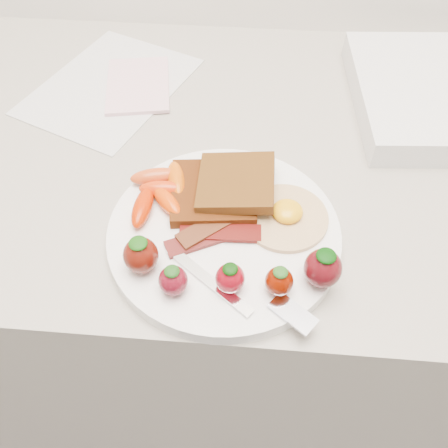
{
  "coord_description": "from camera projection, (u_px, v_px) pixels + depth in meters",
  "views": [
    {
      "loc": [
        0.01,
        1.18,
        1.37
      ],
      "look_at": [
        -0.02,
        1.53,
        0.93
      ],
      "focal_mm": 40.0,
      "sensor_mm": 36.0,
      "label": 1
    }
  ],
  "objects": [
    {
      "name": "paper_sheet",
      "position": [
        110.0,
        86.0,
        0.77
      ],
      "size": [
        0.28,
        0.31,
        0.0
      ],
      "primitive_type": "cube",
      "rotation": [
        0.0,
        0.0,
        -0.4
      ],
      "color": "silver",
      "rests_on": "counter"
    },
    {
      "name": "notepad",
      "position": [
        138.0,
        85.0,
        0.77
      ],
      "size": [
        0.12,
        0.15,
        0.01
      ],
      "primitive_type": "cube",
      "rotation": [
        0.0,
        0.0,
        0.17
      ],
      "color": "beige",
      "rests_on": "paper_sheet"
    },
    {
      "name": "bacon_strips",
      "position": [
        213.0,
        232.0,
        0.57
      ],
      "size": [
        0.11,
        0.09,
        0.01
      ],
      "color": "#430F11",
      "rests_on": "plate"
    },
    {
      "name": "plate",
      "position": [
        224.0,
        234.0,
        0.58
      ],
      "size": [
        0.27,
        0.27,
        0.02
      ],
      "primitive_type": "cylinder",
      "color": "white",
      "rests_on": "counter"
    },
    {
      "name": "baby_carrots",
      "position": [
        160.0,
        190.0,
        0.6
      ],
      "size": [
        0.08,
        0.11,
        0.02
      ],
      "color": "red",
      "rests_on": "plate"
    },
    {
      "name": "counter",
      "position": [
        242.0,
        305.0,
        1.04
      ],
      "size": [
        2.0,
        0.6,
        0.9
      ],
      "primitive_type": "cube",
      "color": "gray",
      "rests_on": "ground"
    },
    {
      "name": "fork",
      "position": [
        246.0,
        295.0,
        0.52
      ],
      "size": [
        0.17,
        0.1,
        0.0
      ],
      "color": "white",
      "rests_on": "plate"
    },
    {
      "name": "strawberries",
      "position": [
        233.0,
        269.0,
        0.52
      ],
      "size": [
        0.23,
        0.06,
        0.05
      ],
      "color": "#531007",
      "rests_on": "plate"
    },
    {
      "name": "toast_upper",
      "position": [
        236.0,
        182.0,
        0.59
      ],
      "size": [
        0.09,
        0.09,
        0.02
      ],
      "primitive_type": "cube",
      "rotation": [
        0.0,
        -0.1,
        0.01
      ],
      "color": "#3D210D",
      "rests_on": "toast_lower"
    },
    {
      "name": "toast_lower",
      "position": [
        213.0,
        192.0,
        0.6
      ],
      "size": [
        0.11,
        0.11,
        0.01
      ],
      "primitive_type": "cube",
      "rotation": [
        0.0,
        0.0,
        0.11
      ],
      "color": "#331A03",
      "rests_on": "plate"
    },
    {
      "name": "fried_egg",
      "position": [
        286.0,
        216.0,
        0.58
      ],
      "size": [
        0.1,
        0.1,
        0.02
      ],
      "color": "beige",
      "rests_on": "plate"
    }
  ]
}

